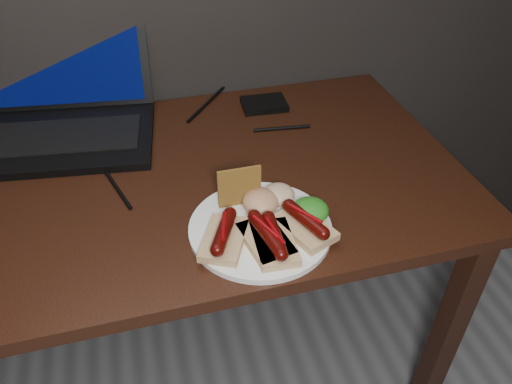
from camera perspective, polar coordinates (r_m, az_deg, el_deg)
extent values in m
cube|color=#37190D|center=(1.09, -13.20, 0.42)|extent=(1.40, 0.70, 0.03)
cube|color=#37190D|center=(1.34, 20.69, -15.56)|extent=(0.05, 0.05, 0.72)
cube|color=#37190D|center=(1.69, 10.22, 0.12)|extent=(0.05, 0.05, 0.72)
cube|color=black|center=(1.26, -21.00, 5.61)|extent=(0.44, 0.33, 0.02)
cube|color=black|center=(1.25, -21.11, 6.01)|extent=(0.36, 0.20, 0.00)
cube|color=black|center=(1.36, -21.00, 13.99)|extent=(0.41, 0.14, 0.23)
cube|color=#06063D|center=(1.36, -21.00, 13.99)|extent=(0.37, 0.12, 0.20)
cube|color=black|center=(1.33, 0.93, 10.01)|extent=(0.12, 0.09, 0.02)
cylinder|color=black|center=(1.08, -15.84, 0.79)|extent=(0.06, 0.17, 0.01)
cylinder|color=black|center=(1.35, -5.48, 10.18)|extent=(0.14, 0.18, 0.01)
cylinder|color=black|center=(1.23, 2.98, 7.29)|extent=(0.14, 0.02, 0.01)
cylinder|color=white|center=(0.94, 0.48, -4.15)|extent=(0.34, 0.34, 0.01)
cube|color=#E0BA84|center=(0.90, -3.64, -5.43)|extent=(0.11, 0.13, 0.02)
cylinder|color=#4F0605|center=(0.89, -3.69, -4.48)|extent=(0.06, 0.10, 0.02)
sphere|color=#4F0605|center=(0.85, -4.46, -6.62)|extent=(0.03, 0.02, 0.02)
sphere|color=#4F0605|center=(0.92, -2.98, -2.49)|extent=(0.03, 0.02, 0.02)
cylinder|color=#700508|center=(0.88, -3.72, -3.88)|extent=(0.03, 0.07, 0.01)
cube|color=#E0BA84|center=(0.90, 1.13, -5.56)|extent=(0.09, 0.13, 0.02)
cylinder|color=#4F0605|center=(0.88, 1.15, -4.61)|extent=(0.04, 0.10, 0.02)
sphere|color=#4F0605|center=(0.85, 2.60, -6.58)|extent=(0.03, 0.02, 0.02)
sphere|color=#4F0605|center=(0.91, -0.20, -2.77)|extent=(0.03, 0.02, 0.02)
cylinder|color=#700508|center=(0.87, 1.16, -4.01)|extent=(0.03, 0.07, 0.01)
cube|color=#E0BA84|center=(0.93, 5.59, -4.05)|extent=(0.11, 0.13, 0.02)
cylinder|color=#4F0605|center=(0.91, 5.67, -3.10)|extent=(0.06, 0.10, 0.02)
sphere|color=#4F0605|center=(0.89, 7.69, -4.73)|extent=(0.03, 0.02, 0.02)
sphere|color=#4F0605|center=(0.94, 3.77, -1.56)|extent=(0.03, 0.02, 0.02)
cylinder|color=#700508|center=(0.90, 5.72, -2.51)|extent=(0.04, 0.06, 0.01)
cube|color=#E0BA84|center=(0.89, 2.10, -5.92)|extent=(0.08, 0.12, 0.02)
cylinder|color=#4F0605|center=(0.88, 2.13, -4.97)|extent=(0.03, 0.10, 0.02)
sphere|color=#4F0605|center=(0.84, 2.90, -7.15)|extent=(0.03, 0.02, 0.02)
sphere|color=#4F0605|center=(0.91, 1.43, -2.95)|extent=(0.03, 0.02, 0.02)
cylinder|color=#700508|center=(0.87, 2.15, -4.37)|extent=(0.02, 0.07, 0.01)
cube|color=#A7742D|center=(0.96, -1.90, 0.60)|extent=(0.09, 0.01, 0.08)
ellipsoid|color=#1B5F13|center=(0.95, 6.25, -2.09)|extent=(0.07, 0.07, 0.04)
ellipsoid|color=#9F2A0F|center=(0.96, 0.53, -1.06)|extent=(0.07, 0.07, 0.04)
ellipsoid|color=beige|center=(0.98, 2.59, -0.28)|extent=(0.06, 0.06, 0.04)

